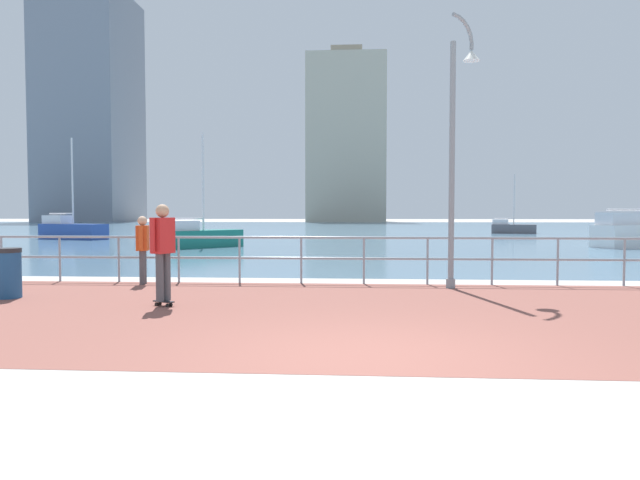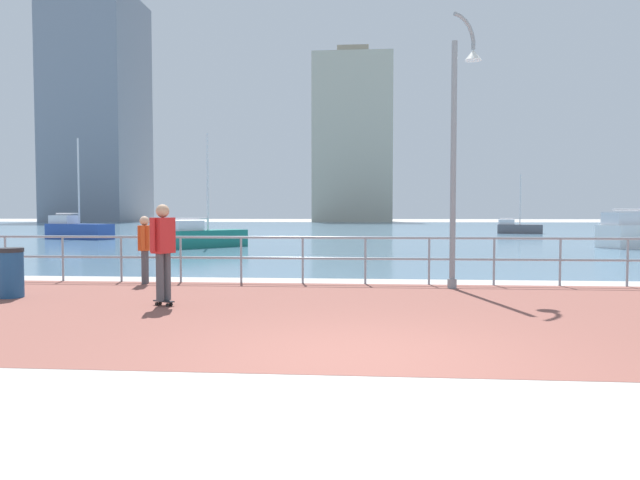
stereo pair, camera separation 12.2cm
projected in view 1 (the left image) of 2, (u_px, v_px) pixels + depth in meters
ground at (360, 233)px, 46.00m from camera, size 220.00×220.00×0.00m
brick_paving at (366, 312)px, 9.07m from camera, size 28.00×7.19×0.01m
harbor_water at (360, 229)px, 57.50m from camera, size 180.00×88.00×0.00m
waterfront_railing at (364, 251)px, 12.62m from camera, size 25.25×0.06×1.06m
lamppost at (457, 138)px, 11.87m from camera, size 0.71×0.60×5.70m
skateboarder at (163, 245)px, 9.58m from camera, size 0.41×0.53×1.72m
bystander at (143, 245)px, 12.60m from camera, size 0.30×0.56×1.51m
trash_bin at (9, 273)px, 10.51m from camera, size 0.46×0.46×0.93m
sailboat_navy at (71, 230)px, 34.45m from camera, size 4.55×2.72×6.11m
sailboat_ivory at (201, 237)px, 26.03m from camera, size 3.29×3.59×5.24m
sailboat_teal at (512, 228)px, 44.21m from camera, size 3.43×1.80×4.61m
tower_slate at (347, 140)px, 105.47m from camera, size 14.20×12.80×31.90m
tower_glass at (90, 109)px, 106.61m from camera, size 15.16×16.24×44.02m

